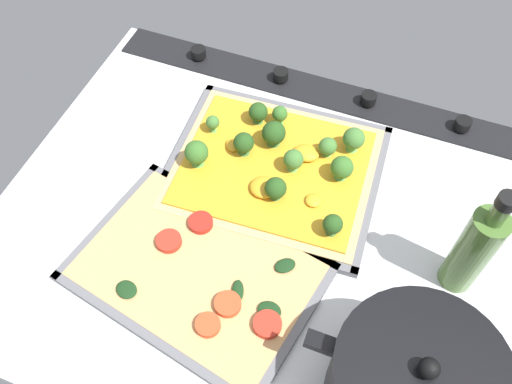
{
  "coord_description": "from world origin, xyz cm",
  "views": [
    {
      "loc": [
        -14.26,
        40.61,
        72.59
      ],
      "look_at": [
        2.57,
        -3.0,
        3.89
      ],
      "focal_mm": 38.6,
      "sensor_mm": 36.0,
      "label": 1
    }
  ],
  "objects_px": {
    "baking_tray_back": "(197,273)",
    "veggie_pizza_back": "(199,273)",
    "broccoli_pizza": "(277,164)",
    "oil_bottle": "(474,249)",
    "baking_tray_front": "(274,172)"
  },
  "relations": [
    {
      "from": "broccoli_pizza",
      "to": "baking_tray_back",
      "type": "relative_size",
      "value": 0.86
    },
    {
      "from": "baking_tray_back",
      "to": "oil_bottle",
      "type": "bearing_deg",
      "value": -159.76
    },
    {
      "from": "oil_bottle",
      "to": "baking_tray_front",
      "type": "bearing_deg",
      "value": -14.86
    },
    {
      "from": "veggie_pizza_back",
      "to": "baking_tray_back",
      "type": "bearing_deg",
      "value": -14.93
    },
    {
      "from": "broccoli_pizza",
      "to": "oil_bottle",
      "type": "relative_size",
      "value": 1.57
    },
    {
      "from": "broccoli_pizza",
      "to": "veggie_pizza_back",
      "type": "xyz_separation_m",
      "value": [
        0.04,
        0.22,
        -0.01
      ]
    },
    {
      "from": "baking_tray_back",
      "to": "baking_tray_front",
      "type": "bearing_deg",
      "value": -101.06
    },
    {
      "from": "oil_bottle",
      "to": "broccoli_pizza",
      "type": "bearing_deg",
      "value": -15.78
    },
    {
      "from": "broccoli_pizza",
      "to": "veggie_pizza_back",
      "type": "height_order",
      "value": "broccoli_pizza"
    },
    {
      "from": "baking_tray_back",
      "to": "oil_bottle",
      "type": "height_order",
      "value": "oil_bottle"
    },
    {
      "from": "veggie_pizza_back",
      "to": "broccoli_pizza",
      "type": "bearing_deg",
      "value": -100.31
    },
    {
      "from": "veggie_pizza_back",
      "to": "oil_bottle",
      "type": "xyz_separation_m",
      "value": [
        -0.34,
        -0.13,
        0.08
      ]
    },
    {
      "from": "veggie_pizza_back",
      "to": "oil_bottle",
      "type": "distance_m",
      "value": 0.38
    },
    {
      "from": "baking_tray_back",
      "to": "broccoli_pizza",
      "type": "bearing_deg",
      "value": -101.54
    },
    {
      "from": "baking_tray_back",
      "to": "veggie_pizza_back",
      "type": "distance_m",
      "value": 0.01
    }
  ]
}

